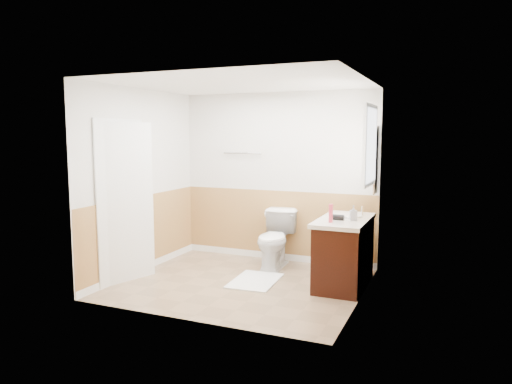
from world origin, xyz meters
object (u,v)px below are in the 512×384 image
at_px(toilet, 275,239).
at_px(soap_dispenser, 353,213).
at_px(vanity_cabinet, 344,254).
at_px(lotion_bottle, 331,213).
at_px(bath_mat, 255,281).

distance_m(toilet, soap_dispenser, 1.41).
bearing_deg(soap_dispenser, toilet, 157.18).
relative_size(vanity_cabinet, lotion_bottle, 5.00).
height_order(vanity_cabinet, soap_dispenser, soap_dispenser).
distance_m(vanity_cabinet, lotion_bottle, 0.66).
bearing_deg(lotion_bottle, vanity_cabinet, 73.05).
height_order(toilet, bath_mat, toilet).
bearing_deg(bath_mat, lotion_bottle, -1.19).
bearing_deg(toilet, vanity_cabinet, -24.51).
xyz_separation_m(toilet, bath_mat, (0.00, -0.73, -0.40)).
distance_m(toilet, vanity_cabinet, 1.16).
height_order(vanity_cabinet, lotion_bottle, lotion_bottle).
bearing_deg(lotion_bottle, bath_mat, 178.81).
xyz_separation_m(bath_mat, vanity_cabinet, (1.08, 0.31, 0.39)).
bearing_deg(vanity_cabinet, bath_mat, -164.09).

